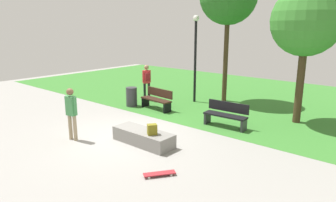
{
  "coord_description": "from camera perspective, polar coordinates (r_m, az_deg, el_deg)",
  "views": [
    {
      "loc": [
        7.49,
        -6.5,
        3.62
      ],
      "look_at": [
        1.0,
        1.1,
        1.16
      ],
      "focal_mm": 32.89,
      "sensor_mm": 36.0,
      "label": 1
    }
  ],
  "objects": [
    {
      "name": "ground_plane",
      "position": [
        10.56,
        -8.09,
        -6.36
      ],
      "size": [
        28.0,
        28.0,
        0.0
      ],
      "primitive_type": "plane",
      "color": "gray"
    },
    {
      "name": "grass_lawn",
      "position": [
        16.79,
        12.96,
        1.04
      ],
      "size": [
        26.6,
        11.84,
        0.01
      ],
      "primitive_type": "cube",
      "color": "#387A2D",
      "rests_on": "ground_plane"
    },
    {
      "name": "concrete_ledge",
      "position": [
        9.73,
        -4.61,
        -6.68
      ],
      "size": [
        2.09,
        0.73,
        0.44
      ],
      "primitive_type": "cube",
      "color": "gray",
      "rests_on": "ground_plane"
    },
    {
      "name": "backpack_on_ledge",
      "position": [
        9.24,
        -2.96,
        -5.29
      ],
      "size": [
        0.32,
        0.34,
        0.32
      ],
      "primitive_type": "cube",
      "rotation": [
        0.0,
        0.0,
        0.96
      ],
      "color": "olive",
      "rests_on": "concrete_ledge"
    },
    {
      "name": "skater_performing_trick",
      "position": [
        10.26,
        -17.48,
        -1.62
      ],
      "size": [
        0.43,
        0.25,
        1.71
      ],
      "color": "tan",
      "rests_on": "ground_plane"
    },
    {
      "name": "skateboard_by_ledge",
      "position": [
        7.8,
        -1.58,
        -13.29
      ],
      "size": [
        0.62,
        0.77,
        0.08
      ],
      "color": "#A5262D",
      "rests_on": "ground_plane"
    },
    {
      "name": "park_bench_near_path",
      "position": [
        13.56,
        -2.03,
        0.44
      ],
      "size": [
        1.64,
        0.65,
        0.91
      ],
      "color": "#331E14",
      "rests_on": "ground_plane"
    },
    {
      "name": "park_bench_far_left",
      "position": [
        11.39,
        10.72,
        -2.41
      ],
      "size": [
        1.62,
        0.54,
        0.91
      ],
      "color": "black",
      "rests_on": "ground_plane"
    },
    {
      "name": "tree_leaning_ash",
      "position": [
        12.33,
        24.28,
        13.24
      ],
      "size": [
        2.53,
        2.53,
        5.04
      ],
      "color": "#42301E",
      "rests_on": "grass_lawn"
    },
    {
      "name": "lamp_post",
      "position": [
        14.68,
        5.1,
        9.37
      ],
      "size": [
        0.28,
        0.28,
        4.08
      ],
      "color": "black",
      "rests_on": "ground_plane"
    },
    {
      "name": "trash_bin",
      "position": [
        14.19,
        -6.77,
        0.78
      ],
      "size": [
        0.5,
        0.5,
        0.88
      ],
      "primitive_type": "cylinder",
      "color": "#333338",
      "rests_on": "ground_plane"
    },
    {
      "name": "pedestrian_with_backpack",
      "position": [
        15.13,
        -3.96,
        4.06
      ],
      "size": [
        0.43,
        0.42,
        1.76
      ],
      "color": "black",
      "rests_on": "ground_plane"
    }
  ]
}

